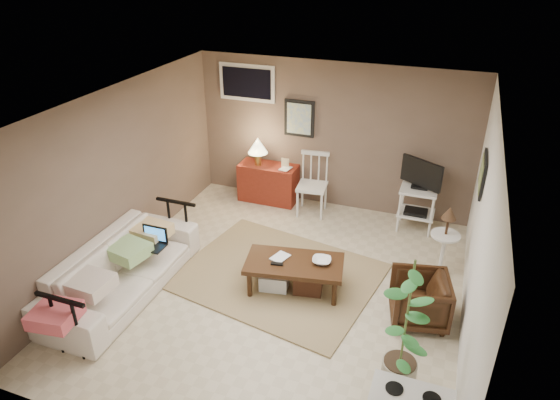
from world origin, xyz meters
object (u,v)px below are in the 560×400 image
at_px(red_console, 267,179).
at_px(spindle_chair, 312,186).
at_px(tv_stand, 419,194).
at_px(coffee_table, 294,273).
at_px(sofa, 121,262).
at_px(side_table, 446,233).
at_px(armchair, 419,297).
at_px(potted_plant, 406,322).

distance_m(red_console, spindle_chair, 0.86).
xyz_separation_m(spindle_chair, tv_stand, (1.65, 0.04, 0.14)).
distance_m(coffee_table, sofa, 2.15).
bearing_deg(sofa, side_table, -64.24).
xyz_separation_m(coffee_table, sofa, (-2.00, -0.77, 0.20)).
relative_size(coffee_table, side_table, 1.30).
xyz_separation_m(spindle_chair, armchair, (1.94, -2.09, -0.15)).
distance_m(sofa, spindle_chair, 3.26).
distance_m(sofa, side_table, 4.15).
height_order(coffee_table, red_console, red_console).
relative_size(red_console, tv_stand, 0.98).
bearing_deg(side_table, sofa, -154.24).
bearing_deg(spindle_chair, tv_stand, 1.43).
bearing_deg(red_console, coffee_table, -61.05).
bearing_deg(armchair, red_console, -141.48).
xyz_separation_m(coffee_table, side_table, (1.73, 1.04, 0.37)).
distance_m(side_table, potted_plant, 2.16).
relative_size(coffee_table, tv_stand, 1.14).
distance_m(coffee_table, red_console, 2.55).
distance_m(sofa, tv_stand, 4.35).
bearing_deg(tv_stand, spindle_chair, -178.57).
bearing_deg(coffee_table, red_console, 118.95).
bearing_deg(spindle_chair, armchair, -47.24).
height_order(side_table, potted_plant, potted_plant).
bearing_deg(red_console, armchair, -39.05).
relative_size(sofa, armchair, 3.53).
distance_m(red_console, side_table, 3.20).
bearing_deg(tv_stand, potted_plant, -86.09).
xyz_separation_m(tv_stand, potted_plant, (0.22, -3.21, 0.21)).
distance_m(sofa, armchair, 3.63).
distance_m(red_console, tv_stand, 2.51).
relative_size(coffee_table, potted_plant, 0.85).
relative_size(coffee_table, sofa, 0.57).
height_order(coffee_table, potted_plant, potted_plant).
distance_m(spindle_chair, potted_plant, 3.70).
bearing_deg(armchair, potted_plant, -15.86).
relative_size(tv_stand, side_table, 1.14).
bearing_deg(sofa, potted_plant, -95.54).
bearing_deg(potted_plant, sofa, 174.46).
relative_size(sofa, red_console, 2.05).
height_order(armchair, potted_plant, potted_plant).
xyz_separation_m(red_console, armchair, (2.78, -2.25, -0.06)).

